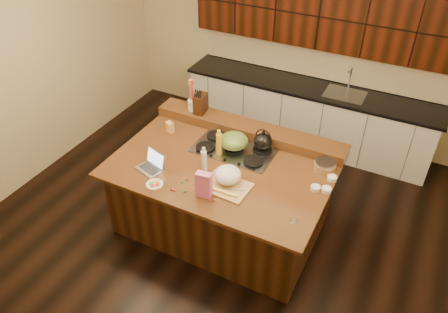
% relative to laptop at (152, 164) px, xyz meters
% --- Properties ---
extents(room, '(5.52, 5.02, 2.72)m').
position_rel_laptop_xyz_m(room, '(0.65, 0.39, 0.38)').
color(room, black).
rests_on(room, ground).
extents(island, '(2.40, 1.60, 0.92)m').
position_rel_laptop_xyz_m(island, '(0.65, 0.39, -0.51)').
color(island, black).
rests_on(island, ground).
extents(back_ledge, '(2.40, 0.30, 0.12)m').
position_rel_laptop_xyz_m(back_ledge, '(0.65, 1.09, 0.01)').
color(back_ledge, black).
rests_on(back_ledge, island).
extents(cooktop, '(0.92, 0.52, 0.05)m').
position_rel_laptop_xyz_m(cooktop, '(0.65, 0.69, -0.04)').
color(cooktop, gray).
rests_on(cooktop, island).
extents(back_counter, '(3.70, 0.66, 2.40)m').
position_rel_laptop_xyz_m(back_counter, '(0.95, 2.62, 0.01)').
color(back_counter, silver).
rests_on(back_counter, ground).
extents(kettle, '(0.23, 0.23, 0.19)m').
position_rel_laptop_xyz_m(kettle, '(0.95, 0.82, 0.09)').
color(kettle, black).
rests_on(kettle, cooktop).
extents(green_bowl, '(0.33, 0.33, 0.18)m').
position_rel_laptop_xyz_m(green_bowl, '(0.65, 0.69, 0.08)').
color(green_bowl, '#506E2C').
rests_on(green_bowl, cooktop).
extents(laptop, '(0.33, 0.29, 0.20)m').
position_rel_laptop_xyz_m(laptop, '(0.00, 0.00, 0.00)').
color(laptop, '#B7B7BC').
rests_on(laptop, island).
extents(oil_bottle, '(0.08, 0.08, 0.27)m').
position_rel_laptop_xyz_m(oil_bottle, '(0.53, 0.56, 0.08)').
color(oil_bottle, gold).
rests_on(oil_bottle, island).
extents(vinegar_bottle, '(0.08, 0.08, 0.25)m').
position_rel_laptop_xyz_m(vinegar_bottle, '(0.52, 0.22, 0.07)').
color(vinegar_bottle, silver).
rests_on(vinegar_bottle, island).
extents(wooden_tray, '(0.51, 0.40, 0.20)m').
position_rel_laptop_xyz_m(wooden_tray, '(0.85, 0.13, 0.04)').
color(wooden_tray, tan).
rests_on(wooden_tray, island).
extents(ramekin_a, '(0.13, 0.13, 0.04)m').
position_rel_laptop_xyz_m(ramekin_a, '(1.69, 0.46, -0.03)').
color(ramekin_a, white).
rests_on(ramekin_a, island).
extents(ramekin_b, '(0.11, 0.11, 0.04)m').
position_rel_laptop_xyz_m(ramekin_b, '(1.80, 0.49, -0.03)').
color(ramekin_b, white).
rests_on(ramekin_b, island).
extents(ramekin_c, '(0.13, 0.13, 0.04)m').
position_rel_laptop_xyz_m(ramekin_c, '(1.80, 0.69, -0.03)').
color(ramekin_c, white).
rests_on(ramekin_c, island).
extents(strainer_bowl, '(0.31, 0.31, 0.09)m').
position_rel_laptop_xyz_m(strainer_bowl, '(1.68, 0.82, -0.01)').
color(strainer_bowl, '#996B3F').
rests_on(strainer_bowl, island).
extents(kitchen_timer, '(0.09, 0.09, 0.07)m').
position_rel_laptop_xyz_m(kitchen_timer, '(1.65, -0.07, -0.02)').
color(kitchen_timer, silver).
rests_on(kitchen_timer, island).
extents(pink_bag, '(0.16, 0.10, 0.29)m').
position_rel_laptop_xyz_m(pink_bag, '(0.72, -0.14, 0.09)').
color(pink_bag, pink).
rests_on(pink_bag, island).
extents(candy_plate, '(0.22, 0.22, 0.01)m').
position_rel_laptop_xyz_m(candy_plate, '(0.18, -0.23, -0.05)').
color(candy_plate, white).
rests_on(candy_plate, island).
extents(package_box, '(0.12, 0.10, 0.14)m').
position_rel_laptop_xyz_m(package_box, '(-0.21, 0.69, 0.02)').
color(package_box, '#E3A350').
rests_on(package_box, island).
extents(utensil_crock, '(0.15, 0.15, 0.14)m').
position_rel_laptop_xyz_m(utensil_crock, '(-0.13, 1.09, 0.14)').
color(utensil_crock, white).
rests_on(utensil_crock, back_ledge).
extents(knife_block, '(0.14, 0.21, 0.24)m').
position_rel_laptop_xyz_m(knife_block, '(-0.01, 1.09, 0.19)').
color(knife_block, black).
rests_on(knife_block, back_ledge).
extents(gumdrop_0, '(0.02, 0.02, 0.02)m').
position_rel_laptop_xyz_m(gumdrop_0, '(0.44, -0.01, -0.04)').
color(gumdrop_0, red).
rests_on(gumdrop_0, island).
extents(gumdrop_1, '(0.02, 0.02, 0.02)m').
position_rel_laptop_xyz_m(gumdrop_1, '(0.42, -0.07, -0.04)').
color(gumdrop_1, '#198C26').
rests_on(gumdrop_1, island).
extents(gumdrop_2, '(0.02, 0.02, 0.02)m').
position_rel_laptop_xyz_m(gumdrop_2, '(0.84, -0.17, -0.04)').
color(gumdrop_2, red).
rests_on(gumdrop_2, island).
extents(gumdrop_3, '(0.02, 0.02, 0.02)m').
position_rel_laptop_xyz_m(gumdrop_3, '(0.85, -0.16, -0.04)').
color(gumdrop_3, '#198C26').
rests_on(gumdrop_3, island).
extents(gumdrop_4, '(0.02, 0.02, 0.02)m').
position_rel_laptop_xyz_m(gumdrop_4, '(0.87, -0.07, -0.04)').
color(gumdrop_4, red).
rests_on(gumdrop_4, island).
extents(gumdrop_5, '(0.02, 0.02, 0.02)m').
position_rel_laptop_xyz_m(gumdrop_5, '(0.51, -0.19, -0.04)').
color(gumdrop_5, '#198C26').
rests_on(gumdrop_5, island).
extents(gumdrop_6, '(0.02, 0.02, 0.02)m').
position_rel_laptop_xyz_m(gumdrop_6, '(0.38, -0.22, -0.04)').
color(gumdrop_6, red).
rests_on(gumdrop_6, island).
extents(gumdrop_7, '(0.02, 0.02, 0.02)m').
position_rel_laptop_xyz_m(gumdrop_7, '(0.79, -0.10, -0.04)').
color(gumdrop_7, '#198C26').
rests_on(gumdrop_7, island).
extents(gumdrop_8, '(0.02, 0.02, 0.02)m').
position_rel_laptop_xyz_m(gumdrop_8, '(0.41, -0.22, -0.04)').
color(gumdrop_8, red).
rests_on(gumdrop_8, island).
extents(gumdrop_9, '(0.02, 0.02, 0.02)m').
position_rel_laptop_xyz_m(gumdrop_9, '(0.52, -0.18, -0.04)').
color(gumdrop_9, '#198C26').
rests_on(gumdrop_9, island).
extents(gumdrop_10, '(0.02, 0.02, 0.02)m').
position_rel_laptop_xyz_m(gumdrop_10, '(0.55, -0.03, -0.04)').
color(gumdrop_10, red).
rests_on(gumdrop_10, island).
extents(gumdrop_11, '(0.02, 0.02, 0.02)m').
position_rel_laptop_xyz_m(gumdrop_11, '(0.62, -0.05, -0.04)').
color(gumdrop_11, '#198C26').
rests_on(gumdrop_11, island).
extents(gumdrop_12, '(0.02, 0.02, 0.02)m').
position_rel_laptop_xyz_m(gumdrop_12, '(0.79, 0.00, -0.04)').
color(gumdrop_12, red).
rests_on(gumdrop_12, island).
extents(gumdrop_13, '(0.02, 0.02, 0.02)m').
position_rel_laptop_xyz_m(gumdrop_13, '(0.68, -0.03, -0.04)').
color(gumdrop_13, '#198C26').
rests_on(gumdrop_13, island).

